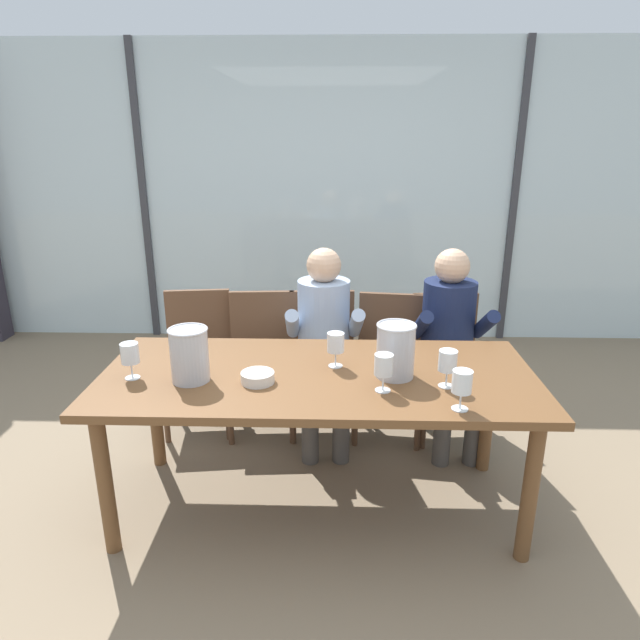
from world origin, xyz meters
name	(u,v)px	position (x,y,z in m)	size (l,w,h in m)	color
ground	(323,413)	(0.00, 1.00, 0.00)	(14.00, 14.00, 0.00)	#847056
window_glass_panel	(327,197)	(0.00, 2.58, 1.30)	(7.28, 0.03, 2.60)	silver
window_mullion_left	(144,197)	(-1.64, 2.56, 1.30)	(0.06, 0.06, 2.60)	#38383D
window_mullion_right	(514,198)	(1.64, 2.56, 1.30)	(0.06, 0.06, 2.60)	#38383D
hillside_vineyard	(332,195)	(0.00, 6.80, 0.88)	(13.28, 2.40, 1.76)	#477A38
dining_table	(318,387)	(0.00, 0.00, 0.67)	(2.08, 0.92, 0.75)	brown
chair_near_curtain	(199,348)	(-0.81, 0.90, 0.51)	(0.49, 0.49, 0.88)	brown
chair_left_of_center	(262,350)	(-0.39, 0.88, 0.51)	(0.47, 0.47, 0.88)	brown
chair_center	(322,350)	(0.00, 0.90, 0.51)	(0.47, 0.47, 0.88)	brown
chair_right_of_center	(390,353)	(0.43, 0.85, 0.51)	(0.49, 0.49, 0.88)	brown
chair_near_window_right	(446,353)	(0.79, 0.87, 0.51)	(0.47, 0.47, 0.88)	brown
person_pale_blue_shirt	(324,334)	(0.01, 0.73, 0.68)	(0.48, 0.62, 1.20)	#9EB2D1
person_navy_polo	(450,335)	(0.78, 0.73, 0.68)	(0.48, 0.62, 1.20)	#192347
ice_bucket_primary	(396,350)	(0.36, -0.03, 0.88)	(0.19, 0.19, 0.26)	#B7B7BC
ice_bucket_secondary	(189,354)	(-0.59, -0.10, 0.88)	(0.18, 0.18, 0.26)	#B7B7BC
tasting_bowl	(258,377)	(-0.27, -0.12, 0.77)	(0.15, 0.15, 0.05)	silver
wine_glass_by_left_taster	(130,355)	(-0.87, -0.09, 0.87)	(0.08, 0.08, 0.17)	silver
wine_glass_near_bucket	(448,362)	(0.59, -0.13, 0.87)	(0.08, 0.08, 0.17)	silver
wine_glass_center_pour	(336,344)	(0.08, 0.08, 0.87)	(0.08, 0.08, 0.17)	silver
wine_glass_by_right_taster	(384,366)	(0.30, -0.19, 0.87)	(0.08, 0.08, 0.17)	silver
wine_glass_spare_empty	(462,383)	(0.60, -0.35, 0.87)	(0.08, 0.08, 0.17)	silver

